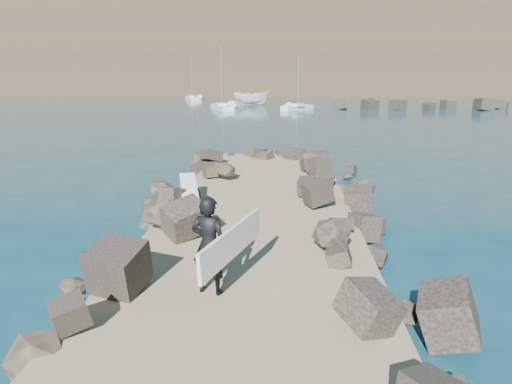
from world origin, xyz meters
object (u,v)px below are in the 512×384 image
surfboard_resting (189,190)px  boat_imported (251,98)px  surfer_with_board (212,245)px  sailboat_a (222,107)px

surfboard_resting → boat_imported: 61.22m
surfboard_resting → boat_imported: size_ratio=0.36×
surfer_with_board → sailboat_a: 58.83m
surfboard_resting → surfer_with_board: 6.85m
surfboard_resting → boat_imported: boat_imported is taller
boat_imported → surfer_with_board: surfer_with_board is taller
boat_imported → sailboat_a: bearing=170.6°
surfboard_resting → sailboat_a: 52.07m
surfboard_resting → sailboat_a: sailboat_a is taller
boat_imported → sailboat_a: size_ratio=0.67×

